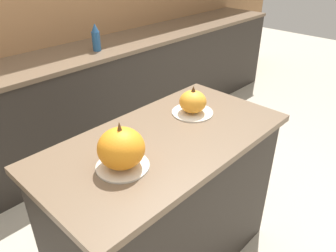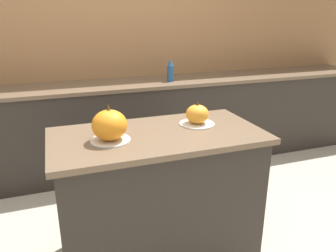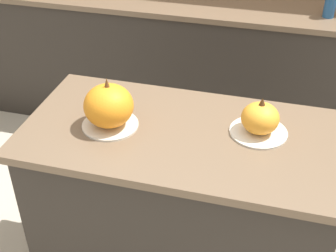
{
  "view_description": "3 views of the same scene",
  "coord_description": "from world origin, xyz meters",
  "views": [
    {
      "loc": [
        -0.97,
        -0.94,
        1.73
      ],
      "look_at": [
        -0.02,
        -0.04,
        0.98
      ],
      "focal_mm": 35.0,
      "sensor_mm": 36.0,
      "label": 1
    },
    {
      "loc": [
        -0.56,
        -1.77,
        1.58
      ],
      "look_at": [
        0.07,
        0.0,
        0.93
      ],
      "focal_mm": 35.0,
      "sensor_mm": 36.0,
      "label": 2
    },
    {
      "loc": [
        0.34,
        -1.48,
        1.97
      ],
      "look_at": [
        -0.06,
        -0.01,
        0.92
      ],
      "focal_mm": 50.0,
      "sensor_mm": 36.0,
      "label": 3
    }
  ],
  "objects": [
    {
      "name": "pumpkin_cake_left",
      "position": [
        -0.29,
        -0.03,
        0.98
      ],
      "size": [
        0.23,
        0.23,
        0.22
      ],
      "color": "silver",
      "rests_on": "kitchen_island"
    },
    {
      "name": "kitchen_island",
      "position": [
        0.0,
        0.0,
        0.45
      ],
      "size": [
        1.29,
        0.66,
        0.89
      ],
      "color": "#2D2823",
      "rests_on": "ground_plane"
    },
    {
      "name": "back_counter",
      "position": [
        0.0,
        1.42,
        0.46
      ],
      "size": [
        6.0,
        0.6,
        0.92
      ],
      "color": "#2D2823",
      "rests_on": "ground_plane"
    },
    {
      "name": "pumpkin_cake_right",
      "position": [
        0.29,
        0.07,
        0.95
      ],
      "size": [
        0.23,
        0.23,
        0.16
      ],
      "color": "silver",
      "rests_on": "kitchen_island"
    }
  ]
}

